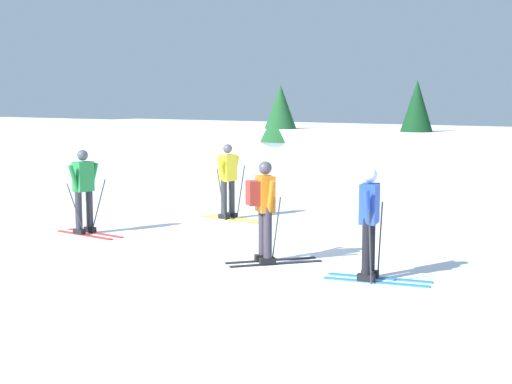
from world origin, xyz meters
TOP-DOWN VIEW (x-y plane):
  - ground_plane at (0.00, 0.00)m, footprint 120.00×120.00m
  - skier_yellow at (-1.68, 1.53)m, footprint 1.62×1.00m
  - skier_blue at (3.55, -1.92)m, footprint 1.64×0.98m
  - skier_orange at (1.59, -1.87)m, footprint 1.28×1.48m
  - skier_green at (-2.93, -1.67)m, footprint 1.61×1.00m
  - conifer_far_left at (-11.02, 18.24)m, footprint 1.99×1.99m
  - conifer_far_centre at (-4.40, 18.90)m, footprint 1.74×1.74m

SIDE VIEW (x-z plane):
  - ground_plane at x=0.00m, z-range 0.00..0.00m
  - skier_green at x=-2.93m, z-range 0.06..1.77m
  - skier_blue at x=3.55m, z-range 0.06..1.77m
  - skier_yellow at x=-1.68m, z-range 0.06..1.77m
  - skier_orange at x=1.59m, z-range 0.10..1.81m
  - conifer_far_left at x=-11.02m, z-range 0.31..3.67m
  - conifer_far_centre at x=-4.40m, z-range 0.36..3.86m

